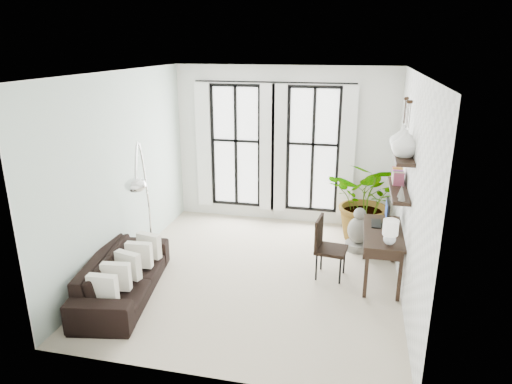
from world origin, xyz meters
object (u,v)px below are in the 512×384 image
(buddha, at_px, (358,232))
(desk_chair, at_px, (326,244))
(sofa, at_px, (123,275))
(arc_lamp, at_px, (141,173))
(plant, at_px, (368,201))
(desk, at_px, (383,236))

(buddha, bearing_deg, desk_chair, -114.39)
(sofa, bearing_deg, buddha, -64.64)
(arc_lamp, bearing_deg, plant, 33.15)
(plant, xyz_separation_m, desk_chair, (-0.65, -1.61, -0.22))
(desk_chair, bearing_deg, desk, 10.52)
(desk, relative_size, arc_lamp, 0.62)
(buddha, bearing_deg, desk, -71.90)
(desk, relative_size, desk_chair, 1.41)
(plant, xyz_separation_m, buddha, (-0.14, -0.48, -0.45))
(sofa, xyz_separation_m, desk, (3.74, 1.30, 0.44))
(desk, bearing_deg, arc_lamp, -169.36)
(plant, height_order, arc_lamp, arc_lamp)
(desk, bearing_deg, plant, 97.71)
(desk, height_order, buddha, desk)
(desk_chair, height_order, buddha, desk_chair)
(desk_chair, bearing_deg, arc_lamp, -159.99)
(plant, bearing_deg, arc_lamp, -146.85)
(plant, relative_size, desk_chair, 1.58)
(sofa, relative_size, plant, 1.40)
(sofa, xyz_separation_m, arc_lamp, (0.10, 0.62, 1.41))
(sofa, bearing_deg, plant, -60.73)
(sofa, distance_m, desk_chair, 3.15)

